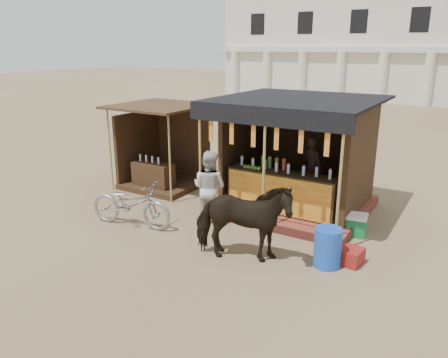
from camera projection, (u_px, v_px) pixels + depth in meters
ground at (182, 252)px, 8.71m from camera, size 120.00×120.00×0.00m
main_stall at (297, 170)px, 10.65m from camera, size 3.60×3.61×2.78m
secondary_stall at (160, 157)px, 12.68m from camera, size 2.40×2.40×2.38m
cow at (242, 222)px, 8.13m from camera, size 2.06×1.45×1.59m
motorbike at (131, 204)px, 9.82m from camera, size 2.10×1.04×1.05m
bystander at (209, 188)px, 9.91m from camera, size 0.83×0.65×1.71m
blue_barrel at (328, 247)px, 8.05m from camera, size 0.63×0.63×0.75m
red_crate at (352, 257)px, 8.18m from camera, size 0.42×0.49×0.30m
cooler at (351, 224)px, 9.46m from camera, size 0.70×0.53×0.46m
background_building at (396, 45)px, 33.02m from camera, size 26.00×7.45×8.18m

